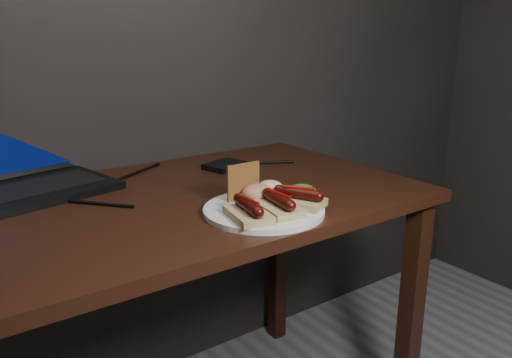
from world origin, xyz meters
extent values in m
cube|color=black|center=(0.00, 1.38, 0.73)|extent=(1.40, 0.70, 0.03)
cube|color=black|center=(0.65, 1.08, 0.36)|extent=(0.05, 0.05, 0.72)
cube|color=black|center=(0.65, 1.68, 0.36)|extent=(0.05, 0.05, 0.72)
cube|color=black|center=(-0.17, 1.60, 0.76)|extent=(0.40, 0.32, 0.02)
cube|color=black|center=(-0.17, 1.60, 0.77)|extent=(0.32, 0.20, 0.00)
cube|color=black|center=(-0.20, 1.76, 0.88)|extent=(0.36, 0.16, 0.23)
cube|color=#060B44|center=(-0.20, 1.76, 0.88)|extent=(0.32, 0.14, 0.20)
cube|color=black|center=(0.34, 1.54, 0.76)|extent=(0.13, 0.11, 0.02)
cylinder|color=black|center=(-0.07, 1.43, 0.75)|extent=(0.12, 0.14, 0.01)
cylinder|color=black|center=(0.10, 1.63, 0.75)|extent=(0.19, 0.12, 0.01)
cylinder|color=black|center=(0.49, 1.51, 0.75)|extent=(0.13, 0.07, 0.01)
cylinder|color=silver|center=(0.21, 1.17, 0.76)|extent=(0.28, 0.28, 0.01)
cube|color=tan|center=(0.15, 1.13, 0.77)|extent=(0.09, 0.13, 0.02)
cylinder|color=#440B04|center=(0.15, 1.13, 0.79)|extent=(0.04, 0.10, 0.02)
sphere|color=#440B04|center=(0.14, 1.09, 0.79)|extent=(0.03, 0.02, 0.02)
sphere|color=#440B04|center=(0.15, 1.18, 0.79)|extent=(0.03, 0.02, 0.02)
cylinder|color=#6D0A05|center=(0.15, 1.13, 0.80)|extent=(0.01, 0.07, 0.01)
cube|color=tan|center=(0.22, 1.13, 0.77)|extent=(0.08, 0.12, 0.02)
cylinder|color=#440B04|center=(0.22, 1.13, 0.79)|extent=(0.04, 0.10, 0.02)
sphere|color=#440B04|center=(0.21, 1.08, 0.79)|extent=(0.03, 0.02, 0.02)
sphere|color=#440B04|center=(0.23, 1.17, 0.79)|extent=(0.03, 0.02, 0.02)
cylinder|color=#6D0A05|center=(0.22, 1.13, 0.80)|extent=(0.01, 0.07, 0.01)
cube|color=tan|center=(0.28, 1.13, 0.77)|extent=(0.11, 0.13, 0.02)
cylinder|color=#440B04|center=(0.28, 1.13, 0.79)|extent=(0.06, 0.10, 0.02)
sphere|color=#440B04|center=(0.30, 1.09, 0.79)|extent=(0.03, 0.02, 0.02)
sphere|color=#440B04|center=(0.26, 1.18, 0.79)|extent=(0.03, 0.02, 0.02)
cylinder|color=#6D0A05|center=(0.28, 1.13, 0.80)|extent=(0.05, 0.06, 0.01)
cube|color=#99592A|center=(0.21, 1.24, 0.80)|extent=(0.09, 0.01, 0.08)
ellipsoid|color=#1D5F13|center=(0.31, 1.15, 0.78)|extent=(0.07, 0.07, 0.04)
ellipsoid|color=#9E150F|center=(0.23, 1.21, 0.78)|extent=(0.07, 0.07, 0.04)
ellipsoid|color=beige|center=(0.28, 1.23, 0.78)|extent=(0.06, 0.06, 0.04)
camera|label=1|loc=(-0.40, 0.33, 1.13)|focal=35.00mm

